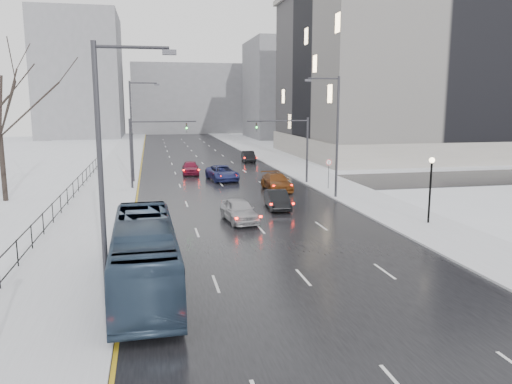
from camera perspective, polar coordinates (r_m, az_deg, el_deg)
road at (r=59.62m, az=-5.46°, el=2.51°), size 16.00×150.00×0.04m
cross_road at (r=47.84m, az=-3.83°, el=0.66°), size 130.00×10.00×0.04m
sidewalk_left at (r=59.38m, az=-15.59°, el=2.21°), size 5.00×150.00×0.16m
sidewalk_right at (r=61.66m, az=4.29°, el=2.84°), size 5.00×150.00×0.16m
park_strip at (r=60.76m, az=-24.56°, el=1.82°), size 14.00×150.00×0.12m
tree_park_e at (r=44.99m, az=-26.67°, el=-1.03°), size 9.45×9.45×13.50m
iron_fence at (r=30.26m, az=-23.88°, el=-4.03°), size 0.06×70.00×1.30m
streetlight_r_mid at (r=41.50m, az=8.99°, el=6.90°), size 2.95×0.25×10.00m
streetlight_l_near at (r=18.94m, az=-16.69°, el=2.93°), size 2.95×0.25×10.00m
streetlight_l_far at (r=50.81m, az=-13.79°, el=7.30°), size 2.95×0.25×10.00m
lamppost_r_mid at (r=34.03m, az=19.34°, el=1.25°), size 0.36×0.36×4.28m
mast_signal_right at (r=48.90m, az=4.68°, el=5.68°), size 6.10×0.33×6.50m
mast_signal_left at (r=46.89m, az=-12.83°, el=5.28°), size 6.10×0.33×6.50m
no_uturn_sign at (r=45.89m, az=8.32°, el=3.06°), size 0.60×0.06×2.70m
civic_building at (r=82.11m, az=18.97°, el=11.91°), size 41.00×31.00×24.80m
bldg_far_right at (r=118.92m, az=5.13°, el=11.58°), size 24.00×20.00×22.00m
bldg_far_left at (r=124.85m, az=-19.43°, el=12.37°), size 18.00×22.00×28.00m
bldg_far_center at (r=139.15m, az=-7.65°, el=10.49°), size 30.00×18.00×18.00m
bus at (r=21.65m, az=-12.62°, el=-7.07°), size 2.76×10.85×3.01m
sedan_center_near at (r=33.30m, az=-1.94°, el=-2.10°), size 2.30×4.69×1.54m
sedan_right_near at (r=37.39m, az=2.44°, el=-0.88°), size 1.72×4.27×1.38m
sedan_right_cross at (r=51.37m, az=-3.87°, el=2.19°), size 3.19×5.73×1.52m
sedan_right_far at (r=45.42m, az=2.36°, el=1.17°), size 2.18×5.24×1.51m
sedan_center_far at (r=56.12m, az=-7.50°, el=2.80°), size 1.96×4.51×1.51m
sedan_right_distant at (r=67.65m, az=-0.87°, el=4.08°), size 1.71×4.40×1.43m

